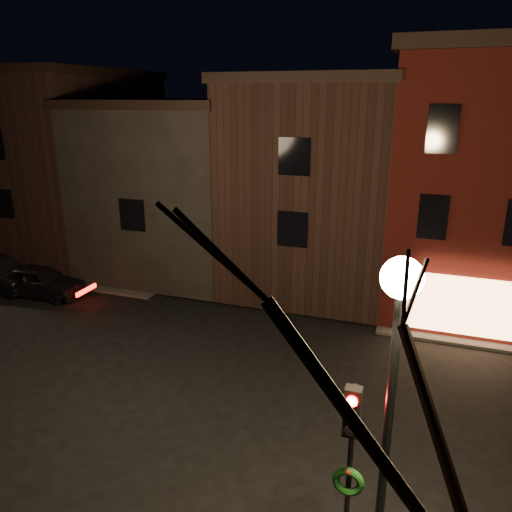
{
  "coord_description": "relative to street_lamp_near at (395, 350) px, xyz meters",
  "views": [
    {
      "loc": [
        6.46,
        -12.75,
        8.7
      ],
      "look_at": [
        0.76,
        3.29,
        3.2
      ],
      "focal_mm": 35.0,
      "sensor_mm": 36.0,
      "label": 1
    }
  ],
  "objects": [
    {
      "name": "parked_car_a",
      "position": [
        -15.98,
        9.82,
        -4.47
      ],
      "size": [
        4.24,
        1.89,
        1.42
      ],
      "primitive_type": "imported",
      "rotation": [
        0.0,
        0.0,
        1.62
      ],
      "color": "black",
      "rests_on": "ground"
    },
    {
      "name": "street_lamp_near",
      "position": [
        0.0,
        0.0,
        0.0
      ],
      "size": [
        0.6,
        0.6,
        6.48
      ],
      "color": "black",
      "rests_on": "sidewalk_near_right"
    },
    {
      "name": "row_building_a",
      "position": [
        -4.7,
        16.5,
        -0.34
      ],
      "size": [
        7.3,
        10.3,
        9.4
      ],
      "color": "black",
      "rests_on": "ground"
    },
    {
      "name": "row_building_c",
      "position": [
        -19.2,
        16.5,
        -0.09
      ],
      "size": [
        7.3,
        10.3,
        9.9
      ],
      "color": "black",
      "rests_on": "ground"
    },
    {
      "name": "corner_building",
      "position": [
        1.8,
        15.47,
        0.22
      ],
      "size": [
        6.5,
        8.5,
        10.5
      ],
      "color": "#4F110E",
      "rests_on": "ground"
    },
    {
      "name": "sidewalk_far_left",
      "position": [
        -26.2,
        26.0,
        -5.12
      ],
      "size": [
        30.0,
        30.0,
        0.12
      ],
      "primitive_type": "cube",
      "color": "#2D2B28",
      "rests_on": "ground"
    },
    {
      "name": "ground",
      "position": [
        -6.2,
        6.0,
        -5.18
      ],
      "size": [
        120.0,
        120.0,
        0.0
      ],
      "primitive_type": "plane",
      "color": "black",
      "rests_on": "ground"
    },
    {
      "name": "traffic_signal",
      "position": [
        -0.6,
        0.49,
        -2.37
      ],
      "size": [
        0.58,
        0.38,
        4.05
      ],
      "color": "black",
      "rests_on": "sidewalk_near_right"
    },
    {
      "name": "row_building_b",
      "position": [
        -11.95,
        16.5,
        -0.85
      ],
      "size": [
        7.8,
        10.3,
        8.4
      ],
      "color": "black",
      "rests_on": "ground"
    }
  ]
}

